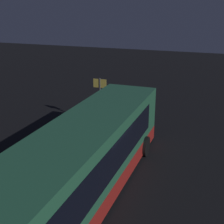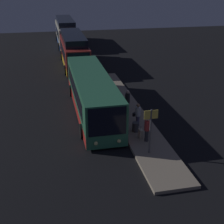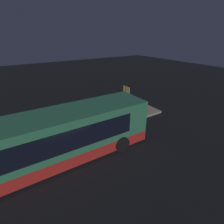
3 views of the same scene
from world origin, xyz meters
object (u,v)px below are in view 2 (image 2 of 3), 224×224
Objects in this scene: bus_lead at (92,94)px; passenger_boarding at (127,101)px; bus_third at (66,33)px; passenger_waiting at (138,114)px; trash_bin at (135,127)px; passenger_with_bags at (147,128)px; suitcase at (141,133)px; sign_post at (151,125)px; bus_second at (74,52)px.

bus_lead is 2.84m from passenger_boarding.
bus_third is 30.36m from passenger_waiting.
passenger_waiting is 2.57× the size of trash_bin.
passenger_with_bags is 2.07× the size of suitcase.
passenger_boarding is 2.84× the size of trash_bin.
bus_lead is at bearing -0.00° from bus_third.
bus_lead is 15.41× the size of suitcase.
sign_post is at bearing -143.82° from passenger_waiting.
bus_second is 19.93m from passenger_with_bags.
bus_lead is at bearing -61.17° from passenger_with_bags.
bus_second is 18.50m from trash_bin.
bus_lead is 6.72× the size of passenger_boarding.
bus_third is 14.67× the size of suitcase.
passenger_with_bags is (19.75, 2.59, -0.54)m from bus_second.
sign_post reaches higher than trash_bin.
trash_bin is (-2.82, -0.05, -1.47)m from sign_post.
sign_post is (33.86, 2.32, 0.26)m from bus_third.
suitcase is (19.21, 2.37, -1.17)m from bus_second.
bus_third reaches higher than bus_lead.
passenger_waiting is (2.24, 0.15, -0.11)m from passenger_boarding.
passenger_waiting is at bearing 170.66° from suitcase.
bus_lead is 4.47× the size of sign_post.
passenger_with_bags is (4.48, 0.10, -0.10)m from passenger_boarding.
suitcase is (-0.55, -0.23, -0.63)m from passenger_with_bags.
bus_second reaches higher than sign_post.
passenger_with_bags is 1.58m from trash_bin.
passenger_waiting is (17.52, 2.64, -0.55)m from bus_second.
trash_bin is at bearing 27.35° from bus_lead.
passenger_with_bags is (5.82, 2.59, -0.37)m from bus_lead.
bus_second is at bearing -172.93° from trash_bin.
suitcase reaches higher than trash_bin.
bus_lead reaches higher than trash_bin.
passenger_with_bags reaches higher than passenger_waiting.
passenger_boarding is at bearing 5.08° from bus_third.
passenger_with_bags reaches higher than suitcase.
bus_lead is 1.16× the size of bus_second.
bus_second is at bearing -7.00° from passenger_boarding.
bus_second is at bearing 180.00° from bus_lead.
passenger_waiting is (30.24, 2.64, -0.64)m from bus_third.
suitcase is (31.93, 2.37, -1.26)m from bus_third.
bus_third is 32.04m from suitcase.
passenger_boarding is 1.11× the size of passenger_with_bags.
bus_second is at bearing -173.74° from sign_post.
passenger_with_bags is 1.67m from sign_post.
bus_second is at bearing 49.91° from passenger_waiting.
sign_post is 4.27× the size of trash_bin.
bus_lead is 13.93m from bus_second.
bus_second is 19.39m from suitcase.
passenger_boarding is at bearing 9.26° from bus_second.
trash_bin is at bearing 4.19° from bus_third.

